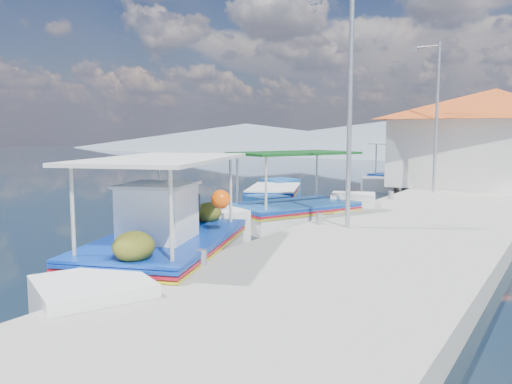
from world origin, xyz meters
The scene contains 10 objects.
ground centered at (0.00, 0.00, 0.00)m, with size 160.00×160.00×0.00m, color black.
quay centered at (5.90, 6.00, 0.25)m, with size 5.00×44.00×0.50m, color #9C9B92.
bollards centered at (3.80, 5.25, 0.65)m, with size 0.20×17.20×0.30m.
main_caique centered at (2.37, -2.34, 0.52)m, with size 4.26×7.71×2.71m.
caique_green_canopy centered at (2.07, 3.74, 0.39)m, with size 3.91×6.33×2.61m.
caique_blue_hull centered at (-0.76, 7.38, 0.30)m, with size 3.48×5.79×1.13m.
caique_far centered at (1.87, 16.98, 0.49)m, with size 3.85×7.05×2.63m.
harbor_building centered at (6.20, 15.00, 2.78)m, with size 10.49×10.49×4.40m.
lamp_post_near centered at (4.51, 2.00, 3.85)m, with size 1.21×0.14×6.00m.
lamp_post_far centered at (4.51, 11.00, 3.85)m, with size 1.21×0.14×6.00m.
Camera 1 is at (9.61, -10.11, 2.98)m, focal length 35.34 mm.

